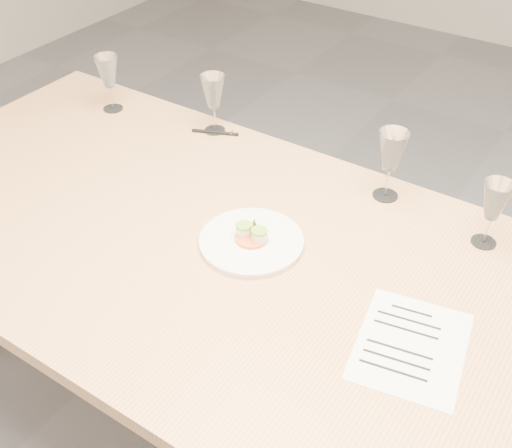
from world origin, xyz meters
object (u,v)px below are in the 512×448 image
Objects in this scene: dinner_plate at (252,241)px; recipe_sheet at (411,346)px; wine_glass_0 at (108,73)px; ballpoint_pen at (215,132)px; dining_table at (282,291)px; wine_glass_1 at (213,93)px; wine_glass_3 at (495,202)px; wine_glass_2 at (392,152)px.

dinner_plate is 0.83× the size of recipe_sheet.
recipe_sheet is at bearing -18.46° from wine_glass_0.
ballpoint_pen is at bearing 135.93° from dinner_plate.
wine_glass_0 is at bearing 157.33° from dinner_plate.
dining_table is 12.94× the size of wine_glass_1.
dinner_plate is 0.84m from wine_glass_0.
dinner_plate is 0.46m from recipe_sheet.
wine_glass_1 reaches higher than recipe_sheet.
dinner_plate reaches higher than recipe_sheet.
wine_glass_3 is at bearing 45.17° from dining_table.
wine_glass_2 is at bearing -2.38° from wine_glass_1.
recipe_sheet is 1.67× the size of wine_glass_0.
dinner_plate is 0.43m from wine_glass_2.
dining_table is 12.23× the size of wine_glass_2.
wine_glass_1 is (-0.01, 0.01, 0.12)m from ballpoint_pen.
wine_glass_3 is (0.86, -0.06, 0.12)m from ballpoint_pen.
dinner_plate reaches higher than ballpoint_pen.
dining_table is 0.46m from wine_glass_2.
wine_glass_2 reaches higher than wine_glass_0.
wine_glass_0 is 1.24m from wine_glass_3.
wine_glass_1 is at bearing 140.29° from dining_table.
recipe_sheet is 1.29m from wine_glass_0.
ballpoint_pen is at bearing -47.58° from wine_glass_1.
recipe_sheet is 0.99m from wine_glass_1.
wine_glass_1 is at bearing 135.81° from dinner_plate.
ballpoint_pen is 0.79× the size of wine_glass_3.
wine_glass_2 reaches higher than dinner_plate.
wine_glass_2 reaches higher than wine_glass_1.
wine_glass_1 reaches higher than wine_glass_3.
wine_glass_0 is 1.00× the size of wine_glass_1.
wine_glass_0 is (-0.77, 0.32, 0.12)m from dinner_plate.
wine_glass_0 is at bearing 150.76° from recipe_sheet.
dinner_plate is 1.30× the size of wine_glass_2.
wine_glass_2 is at bearing 63.19° from dinner_plate.
dinner_plate is at bearing -116.81° from wine_glass_2.
recipe_sheet is (0.34, -0.05, 0.07)m from dining_table.
dining_table is at bearing -39.71° from wine_glass_1.
dining_table is 0.35m from recipe_sheet.
wine_glass_3 is at bearing -4.64° from wine_glass_1.
wine_glass_3 is at bearing 0.05° from wine_glass_0.
wine_glass_1 is (-0.52, 0.43, 0.20)m from dining_table.
recipe_sheet is (0.45, -0.09, -0.01)m from dinner_plate.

